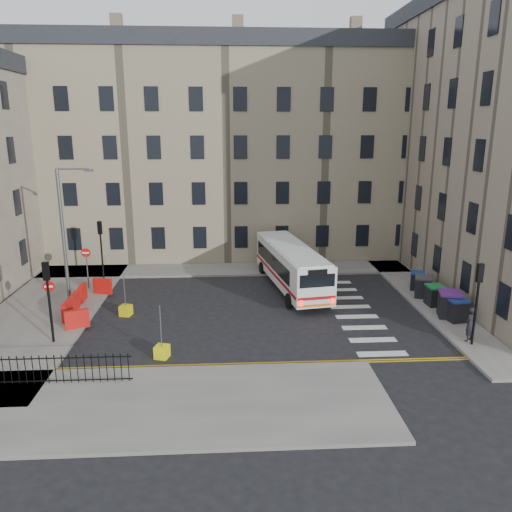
{
  "coord_description": "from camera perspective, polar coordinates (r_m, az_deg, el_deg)",
  "views": [
    {
      "loc": [
        -3.28,
        -27.42,
        10.53
      ],
      "look_at": [
        -1.61,
        1.33,
        3.0
      ],
      "focal_mm": 35.0,
      "sensor_mm": 36.0,
      "label": 1
    }
  ],
  "objects": [
    {
      "name": "wheelie_bin_d",
      "position": [
        32.91,
        18.58,
        -3.31
      ],
      "size": [
        1.4,
        1.49,
        1.31
      ],
      "rotation": [
        0.0,
        0.0,
        -0.37
      ],
      "color": "black",
      "rests_on": "pavement_east"
    },
    {
      "name": "wheelie_bin_c",
      "position": [
        31.62,
        19.76,
        -4.24
      ],
      "size": [
        0.98,
        1.12,
        1.21
      ],
      "rotation": [
        0.0,
        0.0,
        0.02
      ],
      "color": "black",
      "rests_on": "pavement_east"
    },
    {
      "name": "bollard_yellow",
      "position": [
        29.64,
        -14.65,
        -6.04
      ],
      "size": [
        0.74,
        0.74,
        0.6
      ],
      "primitive_type": "cube",
      "rotation": [
        0.0,
        0.0,
        -0.28
      ],
      "color": "yellow",
      "rests_on": "ground"
    },
    {
      "name": "streetlamp",
      "position": [
        31.6,
        -21.18,
        2.35
      ],
      "size": [
        0.5,
        0.22,
        8.14
      ],
      "color": "#595B5E",
      "rests_on": "pavement_west"
    },
    {
      "name": "iron_railings",
      "position": [
        22.99,
        -23.77,
        -11.86
      ],
      "size": [
        7.8,
        0.04,
        1.2
      ],
      "color": "black",
      "rests_on": "pavement_sw"
    },
    {
      "name": "pavement_east",
      "position": [
        35.32,
        17.23,
        -3.24
      ],
      "size": [
        2.4,
        26.0,
        0.15
      ],
      "primitive_type": "cube",
      "color": "slate",
      "rests_on": "ground"
    },
    {
      "name": "traffic_light_east",
      "position": [
        26.08,
        24.01,
        -3.74
      ],
      "size": [
        0.28,
        0.22,
        4.1
      ],
      "color": "black",
      "rests_on": "pavement_east"
    },
    {
      "name": "traffic_light_nw",
      "position": [
        35.85,
        -17.32,
        1.65
      ],
      "size": [
        0.28,
        0.22,
        4.1
      ],
      "color": "black",
      "rests_on": "pavement_west"
    },
    {
      "name": "pavement_sw",
      "position": [
        20.66,
        -13.78,
        -16.22
      ],
      "size": [
        20.0,
        6.0,
        0.15
      ],
      "primitive_type": "cube",
      "color": "slate",
      "rests_on": "ground"
    },
    {
      "name": "wheelie_bin_a",
      "position": [
        29.61,
        21.87,
        -5.67
      ],
      "size": [
        1.18,
        1.3,
        1.26
      ],
      "rotation": [
        0.0,
        0.0,
        0.18
      ],
      "color": "black",
      "rests_on": "pavement_east"
    },
    {
      "name": "wheelie_bin_e",
      "position": [
        34.29,
        17.96,
        -2.68
      ],
      "size": [
        1.21,
        1.29,
        1.15
      ],
      "rotation": [
        0.0,
        0.0,
        -0.35
      ],
      "color": "black",
      "rests_on": "pavement_east"
    },
    {
      "name": "bollard_chevron",
      "position": [
        24.14,
        -10.7,
        -10.7
      ],
      "size": [
        0.75,
        0.75,
        0.6
      ],
      "primitive_type": "cube",
      "rotation": [
        0.0,
        0.0,
        -0.29
      ],
      "color": "#EFEE0E",
      "rests_on": "ground"
    },
    {
      "name": "traffic_light_sw",
      "position": [
        26.14,
        -22.68,
        -3.56
      ],
      "size": [
        0.28,
        0.22,
        4.1
      ],
      "color": "black",
      "rests_on": "pavement_west"
    },
    {
      "name": "no_entry_south",
      "position": [
        27.88,
        -22.51,
        -4.15
      ],
      "size": [
        0.6,
        0.08,
        3.0
      ],
      "color": "#595B5E",
      "rests_on": "pavement_west"
    },
    {
      "name": "pavement_west",
      "position": [
        32.12,
        -22.71,
        -5.53
      ],
      "size": [
        6.0,
        22.0,
        0.15
      ],
      "primitive_type": "cube",
      "color": "slate",
      "rests_on": "ground"
    },
    {
      "name": "ground",
      "position": [
        29.56,
        3.29,
        -6.24
      ],
      "size": [
        120.0,
        120.0,
        0.0
      ],
      "primitive_type": "plane",
      "color": "black",
      "rests_on": "ground"
    },
    {
      "name": "terrace_north",
      "position": [
        43.12,
        -8.45,
        11.97
      ],
      "size": [
        38.3,
        10.8,
        17.2
      ],
      "color": "gray",
      "rests_on": "ground"
    },
    {
      "name": "no_entry_north",
      "position": [
        34.28,
        -18.81,
        -0.42
      ],
      "size": [
        0.6,
        0.08,
        3.0
      ],
      "color": "#595B5E",
      "rests_on": "pavement_west"
    },
    {
      "name": "bus",
      "position": [
        33.04,
        4.05,
        -1.01
      ],
      "size": [
        3.99,
        10.62,
        2.82
      ],
      "rotation": [
        0.0,
        0.0,
        0.16
      ],
      "color": "silver",
      "rests_on": "ground"
    },
    {
      "name": "pavement_north",
      "position": [
        37.61,
        -7.34,
        -1.61
      ],
      "size": [
        36.0,
        3.2,
        0.15
      ],
      "primitive_type": "cube",
      "color": "slate",
      "rests_on": "ground"
    },
    {
      "name": "roadworks_barriers",
      "position": [
        30.83,
        -19.32,
        -4.9
      ],
      "size": [
        1.66,
        6.26,
        1.0
      ],
      "color": "red",
      "rests_on": "pavement_west"
    },
    {
      "name": "wheelie_bin_b",
      "position": [
        30.0,
        21.2,
        -5.14
      ],
      "size": [
        1.45,
        1.57,
        1.45
      ],
      "rotation": [
        0.0,
        0.0,
        -0.27
      ],
      "color": "black",
      "rests_on": "pavement_east"
    },
    {
      "name": "pedestrian",
      "position": [
        27.05,
        23.23,
        -7.17
      ],
      "size": [
        0.75,
        0.74,
        1.75
      ],
      "primitive_type": "imported",
      "rotation": [
        0.0,
        0.0,
        3.88
      ],
      "color": "black",
      "rests_on": "pavement_east"
    }
  ]
}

